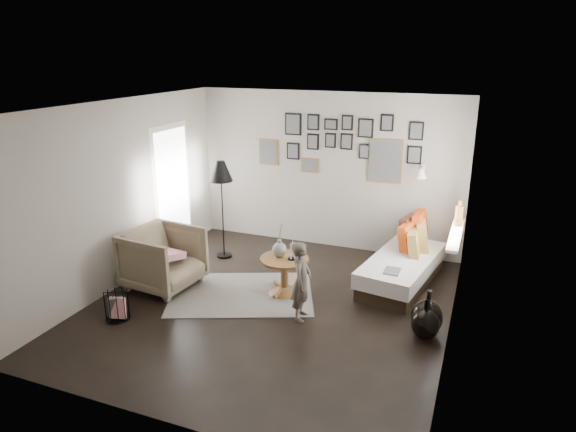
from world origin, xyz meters
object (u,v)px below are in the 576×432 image
at_px(armchair, 163,259).
at_px(demijohn_small, 425,324).
at_px(vase, 280,247).
at_px(pedestal_table, 284,277).
at_px(magazine_basket, 117,306).
at_px(floor_lamp, 221,175).
at_px(demijohn_large, 427,317).
at_px(daybed, 403,263).
at_px(child, 301,281).

distance_m(armchair, demijohn_small, 3.64).
bearing_deg(vase, pedestal_table, -14.04).
height_order(magazine_basket, demijohn_small, demijohn_small).
xyz_separation_m(floor_lamp, demijohn_large, (3.38, -1.25, -1.15)).
xyz_separation_m(daybed, demijohn_small, (0.51, -1.48, -0.09)).
height_order(demijohn_large, demijohn_small, demijohn_large).
distance_m(floor_lamp, demijohn_large, 3.78).
xyz_separation_m(pedestal_table, daybed, (1.46, 0.99, 0.04)).
xyz_separation_m(magazine_basket, demijohn_small, (3.65, 0.94, 0.01)).
distance_m(vase, magazine_basket, 2.22).
relative_size(pedestal_table, child, 0.65).
relative_size(daybed, armchair, 2.03).
distance_m(armchair, floor_lamp, 1.63).
height_order(vase, magazine_basket, vase).
height_order(demijohn_small, child, child).
distance_m(floor_lamp, child, 2.51).
distance_m(pedestal_table, floor_lamp, 2.01).
distance_m(daybed, child, 1.87).
distance_m(vase, floor_lamp, 1.73).
distance_m(vase, armchair, 1.66).
relative_size(magazine_basket, demijohn_large, 0.68).
height_order(pedestal_table, vase, vase).
bearing_deg(demijohn_large, daybed, 110.45).
bearing_deg(vase, armchair, -163.91).
bearing_deg(daybed, pedestal_table, -136.42).
xyz_separation_m(vase, armchair, (-1.58, -0.46, -0.24)).
relative_size(floor_lamp, demijohn_large, 2.81).
bearing_deg(floor_lamp, pedestal_table, -31.66).
height_order(vase, daybed, vase).
bearing_deg(vase, daybed, 32.14).
distance_m(vase, demijohn_large, 2.13).
distance_m(vase, daybed, 1.86).
bearing_deg(daybed, demijohn_large, -60.05).
relative_size(armchair, child, 0.92).
bearing_deg(pedestal_table, magazine_basket, -139.51).
bearing_deg(child, daybed, -39.64).
relative_size(vase, demijohn_small, 0.93).
height_order(pedestal_table, floor_lamp, floor_lamp).
distance_m(daybed, magazine_basket, 3.97).
bearing_deg(demijohn_small, floor_lamp, 157.99).
distance_m(demijohn_large, demijohn_small, 0.12).
height_order(magazine_basket, demijohn_large, demijohn_large).
bearing_deg(pedestal_table, demijohn_small, -14.11).
bearing_deg(armchair, vase, -67.94).
distance_m(daybed, floor_lamp, 3.08).
relative_size(vase, child, 0.47).
bearing_deg(armchair, daybed, -59.51).
distance_m(armchair, magazine_basket, 1.03).
bearing_deg(demijohn_small, magazine_basket, -165.52).
bearing_deg(pedestal_table, vase, 165.96).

